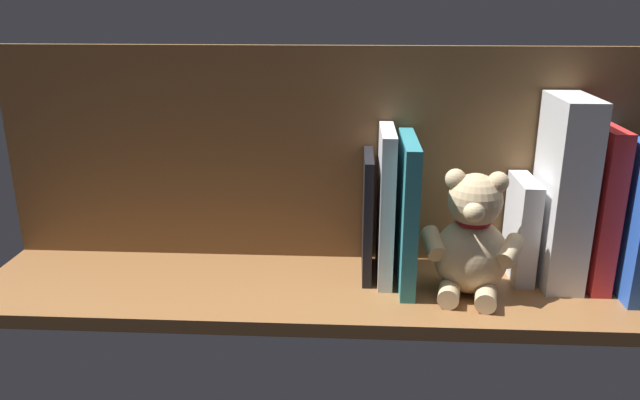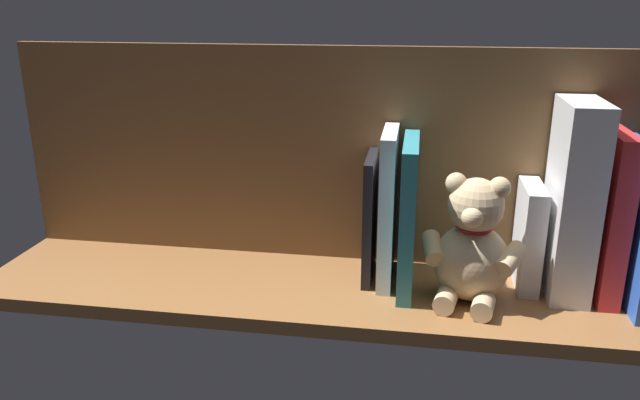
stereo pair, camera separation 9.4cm
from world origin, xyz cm
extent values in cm
cube|color=brown|center=(0.00, 0.00, -1.10)|extent=(108.20, 26.54, 2.20)
cube|color=brown|center=(0.00, -11.02, 18.05)|extent=(108.20, 1.50, 36.10)
cube|color=blue|center=(-46.11, -1.54, 11.95)|extent=(1.66, 16.66, 23.90)
cube|color=red|center=(-42.79, -3.27, 12.62)|extent=(3.07, 13.20, 25.24)
cube|color=silver|center=(-37.39, -3.20, 14.76)|extent=(5.79, 13.15, 29.52)
cube|color=silver|center=(-32.01, -4.49, 8.19)|extent=(3.05, 10.77, 16.38)
ellipsoid|color=#D1B284|center=(-23.09, 1.68, 5.89)|extent=(12.97, 12.06, 11.77)
sphere|color=#D1B284|center=(-23.09, 1.68, 14.81)|extent=(8.09, 8.09, 8.09)
sphere|color=#D1B284|center=(-26.06, 2.29, 17.84)|extent=(3.13, 3.13, 3.13)
sphere|color=#D1B284|center=(-20.12, 1.07, 17.84)|extent=(3.13, 3.13, 3.13)
sphere|color=beige|center=(-22.40, 5.05, 14.20)|extent=(3.13, 3.13, 3.13)
cylinder|color=#D1B284|center=(-28.27, 4.25, 7.95)|extent=(5.38, 6.37, 4.35)
cylinder|color=#D1B284|center=(-17.32, 1.99, 7.95)|extent=(3.57, 6.12, 4.35)
cylinder|color=#D1B284|center=(-24.68, 7.11, 1.56)|extent=(3.95, 4.96, 3.13)
cylinder|color=#D1B284|center=(-19.49, 6.04, 1.56)|extent=(3.95, 4.96, 3.13)
torus|color=red|center=(-23.09, 1.68, 11.59)|extent=(6.35, 6.35, 0.92)
cube|color=teal|center=(-13.42, -1.68, 11.61)|extent=(2.28, 16.39, 23.22)
cube|color=silver|center=(-10.20, -3.32, 12.13)|extent=(2.23, 13.10, 24.25)
cube|color=black|center=(-7.41, -3.98, 10.05)|extent=(1.46, 11.78, 20.11)
camera|label=1|loc=(-4.93, 89.38, 43.62)|focal=34.66mm
camera|label=2|loc=(-14.30, 88.37, 43.62)|focal=34.66mm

